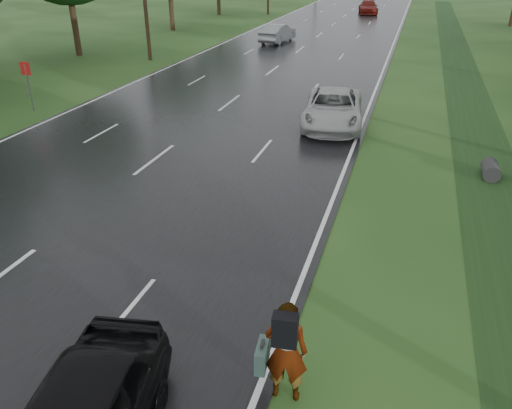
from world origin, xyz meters
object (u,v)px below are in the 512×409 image
at_px(white_pickup, 333,109).
at_px(pedestrian, 285,350).
at_px(road_sign, 27,76).
at_px(silver_sedan, 278,33).

bearing_deg(white_pickup, pedestrian, -90.35).
relative_size(road_sign, silver_sedan, 0.51).
distance_m(white_pickup, silver_sedan, 22.31).
relative_size(road_sign, pedestrian, 1.18).
relative_size(road_sign, white_pickup, 0.43).
bearing_deg(road_sign, silver_sedan, 75.33).
height_order(road_sign, white_pickup, road_sign).
bearing_deg(road_sign, white_pickup, 7.84).
xyz_separation_m(road_sign, white_pickup, (14.00, 1.93, -0.87)).
distance_m(pedestrian, silver_sedan, 37.11).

